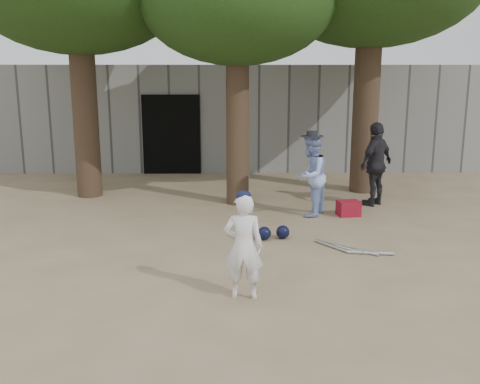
{
  "coord_description": "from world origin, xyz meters",
  "views": [
    {
      "loc": [
        0.47,
        -7.1,
        2.73
      ],
      "look_at": [
        0.6,
        1.0,
        0.95
      ],
      "focal_mm": 40.0,
      "sensor_mm": 36.0,
      "label": 1
    }
  ],
  "objects_px": {
    "spectator_dark": "(376,164)",
    "red_bag": "(348,208)",
    "spectator_blue": "(311,176)",
    "boy_player": "(244,247)"
  },
  "relations": [
    {
      "from": "spectator_blue",
      "to": "red_bag",
      "type": "bearing_deg",
      "value": 115.69
    },
    {
      "from": "boy_player",
      "to": "red_bag",
      "type": "xyz_separation_m",
      "value": [
        2.17,
        3.94,
        -0.52
      ]
    },
    {
      "from": "boy_player",
      "to": "spectator_blue",
      "type": "distance_m",
      "value": 4.21
    },
    {
      "from": "red_bag",
      "to": "boy_player",
      "type": "bearing_deg",
      "value": -118.8
    },
    {
      "from": "red_bag",
      "to": "spectator_dark",
      "type": "bearing_deg",
      "value": 50.16
    },
    {
      "from": "boy_player",
      "to": "spectator_dark",
      "type": "bearing_deg",
      "value": -116.5
    },
    {
      "from": "boy_player",
      "to": "spectator_blue",
      "type": "bearing_deg",
      "value": -104.95
    },
    {
      "from": "spectator_dark",
      "to": "red_bag",
      "type": "height_order",
      "value": "spectator_dark"
    },
    {
      "from": "spectator_dark",
      "to": "red_bag",
      "type": "bearing_deg",
      "value": 7.32
    },
    {
      "from": "spectator_blue",
      "to": "spectator_dark",
      "type": "relative_size",
      "value": 0.91
    }
  ]
}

